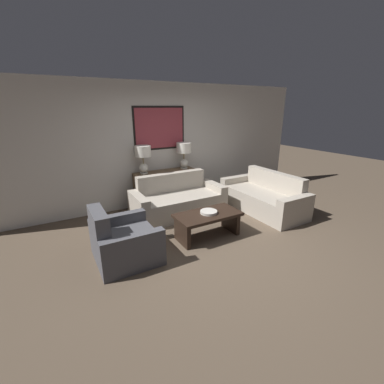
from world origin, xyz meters
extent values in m
plane|color=brown|center=(0.00, 0.00, 0.00)|extent=(20.00, 20.00, 0.00)
cube|color=beige|center=(0.00, 2.33, 1.32)|extent=(7.64, 0.10, 2.65)
cube|color=black|center=(0.00, 2.28, 1.70)|extent=(1.18, 0.01, 0.92)
cube|color=#9E3842|center=(0.00, 2.27, 1.70)|extent=(1.10, 0.02, 0.84)
cube|color=brown|center=(0.00, 2.08, 0.40)|extent=(1.38, 0.35, 0.79)
cylinder|color=silver|center=(-0.48, 2.08, 0.80)|extent=(0.16, 0.16, 0.02)
sphere|color=silver|center=(-0.48, 2.08, 0.91)|extent=(0.19, 0.19, 0.19)
cylinder|color=#8C7A51|center=(-0.48, 2.08, 1.08)|extent=(0.02, 0.02, 0.15)
cylinder|color=white|center=(-0.48, 2.08, 1.27)|extent=(0.33, 0.33, 0.22)
cylinder|color=silver|center=(0.48, 2.08, 0.80)|extent=(0.16, 0.16, 0.02)
sphere|color=silver|center=(0.48, 2.08, 0.91)|extent=(0.19, 0.19, 0.19)
cylinder|color=#8C7A51|center=(0.48, 2.08, 1.08)|extent=(0.02, 0.02, 0.15)
cylinder|color=white|center=(0.48, 2.08, 1.27)|extent=(0.33, 0.33, 0.22)
cube|color=#ADA393|center=(0.00, 1.33, 0.21)|extent=(1.52, 0.68, 0.42)
cube|color=#ADA393|center=(0.00, 1.75, 0.41)|extent=(1.52, 0.18, 0.81)
cube|color=#ADA393|center=(-0.85, 1.42, 0.28)|extent=(0.18, 0.86, 0.56)
cube|color=#ADA393|center=(0.85, 1.42, 0.28)|extent=(0.18, 0.86, 0.56)
cube|color=#ADA393|center=(1.56, 0.72, 0.21)|extent=(0.68, 1.52, 0.42)
cube|color=#ADA393|center=(1.99, 0.72, 0.41)|extent=(0.18, 1.52, 0.81)
cube|color=#ADA393|center=(1.65, 1.57, 0.28)|extent=(0.86, 0.18, 0.56)
cube|color=#ADA393|center=(1.65, -0.13, 0.28)|extent=(0.86, 0.18, 0.56)
cube|color=black|center=(-0.02, 0.29, 0.41)|extent=(1.11, 0.57, 0.05)
cube|color=black|center=(-0.51, 0.29, 0.19)|extent=(0.07, 0.46, 0.38)
cube|color=black|center=(0.47, 0.29, 0.19)|extent=(0.07, 0.46, 0.38)
cylinder|color=beige|center=(0.00, 0.30, 0.45)|extent=(0.29, 0.29, 0.04)
cube|color=#4C4C51|center=(-1.32, 0.33, 0.20)|extent=(0.69, 0.64, 0.39)
cube|color=#4C4C51|center=(-1.76, 0.33, 0.41)|extent=(0.18, 0.64, 0.83)
cube|color=#4C4C51|center=(-1.41, -0.06, 0.28)|extent=(0.87, 0.14, 0.55)
cube|color=#4C4C51|center=(-1.41, 0.72, 0.28)|extent=(0.87, 0.14, 0.55)
camera|label=1|loc=(-2.23, -3.03, 2.14)|focal=24.00mm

